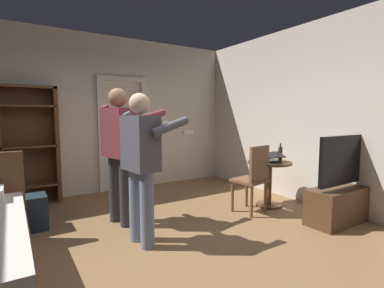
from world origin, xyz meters
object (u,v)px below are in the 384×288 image
laptop (270,159)px  suitcase_small (23,214)px  person_blue_shirt (141,158)px  tv_flatscreen (343,197)px  side_table (269,176)px  person_striped_shirt (120,145)px  bookshelf (29,142)px  bottle_on_table (280,154)px  wooden_chair (254,176)px  suitcase_dark (25,211)px

laptop → suitcase_small: 3.44m
person_blue_shirt → tv_flatscreen: bearing=-17.5°
laptop → side_table: bearing=48.2°
person_striped_shirt → laptop: bearing=-14.8°
side_table → person_striped_shirt: bearing=166.5°
tv_flatscreen → laptop: (-0.37, 0.94, 0.42)m
bookshelf → laptop: bearing=-34.5°
tv_flatscreen → person_blue_shirt: 2.72m
bottle_on_table → suitcase_small: 3.63m
person_blue_shirt → suitcase_small: person_blue_shirt is taller
bottle_on_table → wooden_chair: size_ratio=0.29×
person_blue_shirt → suitcase_dark: bearing=127.1°
tv_flatscreen → suitcase_small: size_ratio=2.20×
person_blue_shirt → person_striped_shirt: 0.72m
laptop → bottle_on_table: size_ratio=1.33×
tv_flatscreen → laptop: size_ratio=3.04×
person_striped_shirt → tv_flatscreen: bearing=-30.9°
tv_flatscreen → suitcase_dark: 4.23m
wooden_chair → bookshelf: bearing=140.7°
laptop → wooden_chair: wooden_chair is taller
bookshelf → suitcase_small: size_ratio=3.56×
tv_flatscreen → bottle_on_table: (-0.19, 0.91, 0.49)m
side_table → suitcase_dark: 3.50m
laptop → suitcase_dark: bearing=158.5°
side_table → suitcase_small: side_table is taller
person_striped_shirt → suitcase_dark: (-1.07, 0.70, -0.87)m
bottle_on_table → side_table: bearing=150.3°
wooden_chair → suitcase_small: wooden_chair is taller
wooden_chair → suitcase_dark: size_ratio=2.24×
suitcase_small → wooden_chair: bearing=-20.3°
bottle_on_table → tv_flatscreen: bearing=-78.0°
wooden_chair → tv_flatscreen: bearing=-48.2°
laptop → wooden_chair: size_ratio=0.38×
tv_flatscreen → laptop: bearing=111.4°
tv_flatscreen → wooden_chair: (-0.78, 0.87, 0.21)m
person_striped_shirt → bottle_on_table: bearing=-14.6°
bottle_on_table → person_striped_shirt: size_ratio=0.16×
bookshelf → suitcase_small: 1.42m
wooden_chair → person_striped_shirt: (-1.74, 0.64, 0.49)m
tv_flatscreen → person_blue_shirt: (-2.53, 0.80, 0.62)m
bottle_on_table → wooden_chair: bearing=-176.7°
side_table → suitcase_small: (-3.29, 0.92, -0.26)m
side_table → laptop: size_ratio=1.84×
person_blue_shirt → wooden_chair: bearing=2.5°
bookshelf → laptop: bookshelf is taller
suitcase_dark → laptop: bearing=-26.6°
tv_flatscreen → bottle_on_table: bearing=102.0°
person_striped_shirt → person_blue_shirt: bearing=-90.1°
suitcase_dark → side_table: bearing=-25.7°
side_table → wooden_chair: wooden_chair is taller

